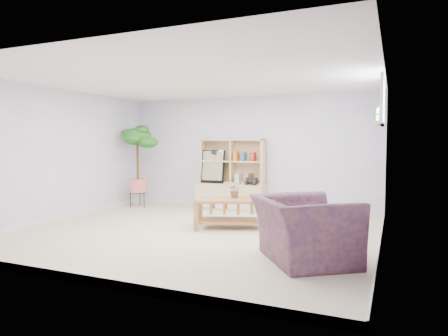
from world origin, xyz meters
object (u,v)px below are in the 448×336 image
at_px(coffee_table, 232,213).
at_px(armchair, 304,225).
at_px(storage_unit, 231,175).
at_px(floor_tree, 138,166).

bearing_deg(coffee_table, armchair, -63.98).
height_order(storage_unit, floor_tree, floor_tree).
bearing_deg(armchair, storage_unit, 0.28).
bearing_deg(armchair, coffee_table, 11.45).
xyz_separation_m(storage_unit, coffee_table, (0.70, -1.67, -0.50)).
relative_size(coffee_table, floor_tree, 0.66).
bearing_deg(armchair, floor_tree, 22.95).
distance_m(storage_unit, floor_tree, 2.09).
relative_size(floor_tree, armchair, 1.55).
bearing_deg(storage_unit, floor_tree, -167.44).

